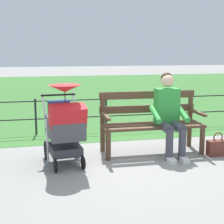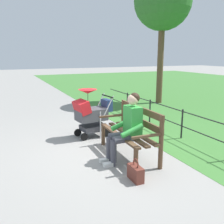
% 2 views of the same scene
% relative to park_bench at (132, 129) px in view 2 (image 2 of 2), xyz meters
% --- Properties ---
extents(ground_plane, '(60.00, 60.00, 0.00)m').
position_rel_park_bench_xyz_m(ground_plane, '(0.41, 0.12, -0.53)').
color(ground_plane, gray).
extents(park_bench, '(1.61, 0.63, 0.96)m').
position_rel_park_bench_xyz_m(park_bench, '(0.00, 0.00, 0.00)').
color(park_bench, brown).
rests_on(park_bench, ground).
extents(person_on_bench, '(0.54, 0.74, 1.28)m').
position_rel_park_bench_xyz_m(person_on_bench, '(-0.22, 0.22, 0.15)').
color(person_on_bench, '#42424C').
rests_on(person_on_bench, ground).
extents(stroller, '(0.59, 0.93, 1.15)m').
position_rel_park_bench_xyz_m(stroller, '(1.39, 0.35, 0.07)').
color(stroller, black).
rests_on(stroller, ground).
extents(handbag, '(0.32, 0.14, 0.37)m').
position_rel_park_bench_xyz_m(handbag, '(-0.95, 0.44, -0.40)').
color(handbag, brown).
rests_on(handbag, ground).
extents(park_fence, '(8.37, 0.04, 0.70)m').
position_rel_park_bench_xyz_m(park_fence, '(0.13, -1.54, -0.10)').
color(park_fence, black).
rests_on(park_fence, ground).
extents(tree_near_bench, '(2.17, 2.17, 4.97)m').
position_rel_park_bench_xyz_m(tree_near_bench, '(4.39, -3.60, 3.31)').
color(tree_near_bench, brown).
rests_on(tree_near_bench, ground).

